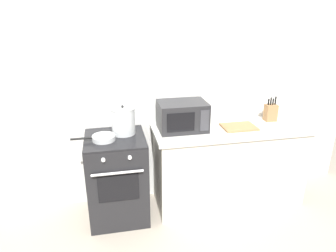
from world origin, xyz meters
name	(u,v)px	position (x,y,z in m)	size (l,w,h in m)	color
ground_plane	(161,248)	(0.00, 0.00, 0.00)	(10.00, 10.00, 0.00)	#9E9384
back_wall	(171,93)	(0.30, 0.97, 1.25)	(4.40, 0.10, 2.50)	silver
lower_cabinet_right	(229,167)	(0.90, 0.62, 0.44)	(1.64, 0.56, 0.88)	beige
countertop_right	(232,129)	(0.90, 0.62, 0.90)	(1.70, 0.60, 0.04)	beige
stove	(117,178)	(-0.35, 0.60, 0.46)	(0.60, 0.64, 0.92)	black
stock_pot	(123,121)	(-0.25, 0.69, 1.06)	(0.33, 0.25, 0.30)	silver
frying_pan	(103,138)	(-0.46, 0.55, 0.95)	(0.42, 0.22, 0.05)	silver
microwave	(182,116)	(0.36, 0.68, 1.07)	(0.50, 0.37, 0.30)	#232326
cutting_board	(239,127)	(0.97, 0.60, 0.93)	(0.36, 0.26, 0.02)	#997047
knife_block	(271,112)	(1.41, 0.74, 1.02)	(0.13, 0.10, 0.28)	#997047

